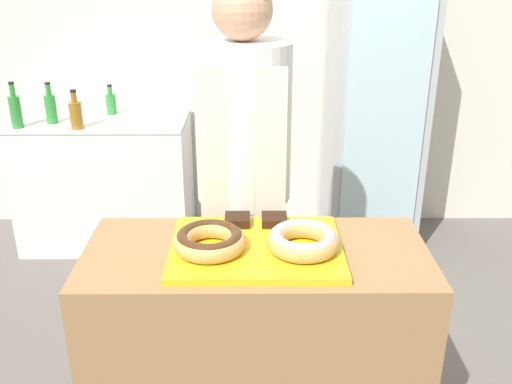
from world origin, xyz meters
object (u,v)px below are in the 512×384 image
at_px(donut_light_glaze, 303,240).
at_px(brownie_back_right, 274,220).
at_px(baker_person, 244,179).
at_px(bottle_green_b_b, 51,108).
at_px(bottle_amber, 76,114).
at_px(beverage_fridge, 375,115).
at_px(bottle_green_b, 111,103).
at_px(serving_tray, 256,248).
at_px(donut_chocolate_glaze, 209,240).
at_px(brownie_back_left, 237,220).
at_px(chest_freezer, 107,181).
at_px(bottle_green, 16,110).

height_order(donut_light_glaze, brownie_back_right, donut_light_glaze).
xyz_separation_m(baker_person, bottle_green_b_b, (-1.20, 1.18, 0.01)).
distance_m(baker_person, bottle_amber, 1.47).
bearing_deg(beverage_fridge, donut_light_glaze, -108.49).
distance_m(bottle_green_b, bottle_amber, 0.36).
relative_size(serving_tray, donut_chocolate_glaze, 2.38).
relative_size(brownie_back_left, brownie_back_right, 1.00).
relative_size(donut_light_glaze, brownie_back_right, 2.66).
bearing_deg(brownie_back_left, beverage_fridge, 62.70).
bearing_deg(baker_person, bottle_green_b_b, 135.56).
height_order(brownie_back_right, chest_freezer, brownie_back_right).
relative_size(baker_person, chest_freezer, 1.64).
distance_m(donut_light_glaze, brownie_back_right, 0.22).
bearing_deg(donut_light_glaze, bottle_amber, 127.31).
xyz_separation_m(beverage_fridge, chest_freezer, (-1.75, 0.01, -0.45)).
relative_size(brownie_back_left, bottle_green_b, 0.48).
distance_m(serving_tray, baker_person, 0.52).
distance_m(brownie_back_left, bottle_green_b_b, 1.93).
xyz_separation_m(serving_tray, brownie_back_right, (0.07, 0.17, 0.03)).
distance_m(baker_person, chest_freezer, 1.66).
xyz_separation_m(donut_chocolate_glaze, bottle_green_b, (-0.77, 1.94, -0.01)).
xyz_separation_m(serving_tray, donut_chocolate_glaze, (-0.16, -0.03, 0.05)).
height_order(serving_tray, donut_light_glaze, donut_light_glaze).
height_order(serving_tray, donut_chocolate_glaze, donut_chocolate_glaze).
bearing_deg(beverage_fridge, brownie_back_right, -113.33).
relative_size(brownie_back_right, bottle_amber, 0.39).
relative_size(bottle_green_b, bottle_amber, 0.82).
height_order(donut_chocolate_glaze, bottle_green_b_b, bottle_green_b_b).
bearing_deg(donut_chocolate_glaze, serving_tray, 12.14).
height_order(donut_chocolate_glaze, baker_person, baker_person).
xyz_separation_m(serving_tray, chest_freezer, (-0.98, 1.78, -0.46)).
distance_m(chest_freezer, bottle_green, 0.72).
relative_size(donut_chocolate_glaze, brownie_back_right, 2.66).
bearing_deg(bottle_amber, donut_light_glaze, -52.69).
xyz_separation_m(brownie_back_right, baker_person, (-0.12, 0.35, 0.03)).
bearing_deg(donut_chocolate_glaze, chest_freezer, 114.41).
bearing_deg(brownie_back_left, donut_light_glaze, -41.48).
distance_m(beverage_fridge, bottle_green_b, 1.70).
bearing_deg(bottle_green, beverage_fridge, 4.85).
height_order(donut_light_glaze, baker_person, baker_person).
height_order(baker_person, bottle_green_b_b, baker_person).
distance_m(donut_chocolate_glaze, donut_light_glaze, 0.32).
bearing_deg(brownie_back_left, chest_freezer, 119.47).
bearing_deg(serving_tray, bottle_green_b_b, 126.52).
xyz_separation_m(brownie_back_right, chest_freezer, (-1.05, 1.62, -0.49)).
bearing_deg(bottle_green, donut_light_glaze, -45.71).
bearing_deg(bottle_green_b_b, brownie_back_right, -49.11).
bearing_deg(serving_tray, donut_light_glaze, -12.14).
bearing_deg(brownie_back_left, brownie_back_right, 0.00).
bearing_deg(donut_chocolate_glaze, bottle_green_b_b, 122.39).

